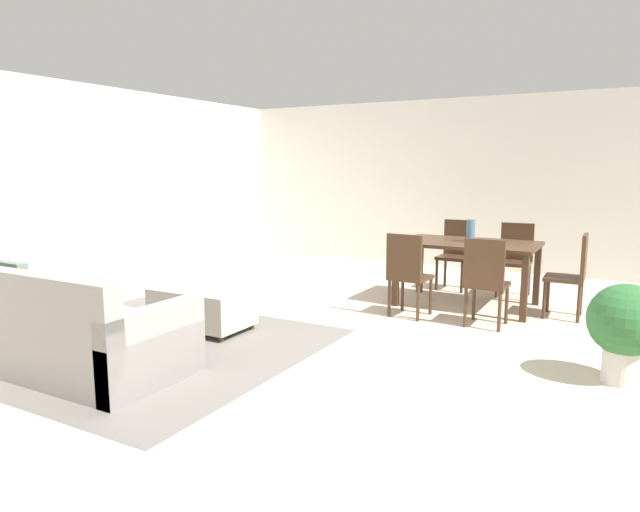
# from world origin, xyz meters

# --- Properties ---
(ground_plane) EXTENTS (10.80, 10.80, 0.00)m
(ground_plane) POSITION_xyz_m (0.00, 0.00, 0.00)
(ground_plane) COLOR beige
(wall_back) EXTENTS (9.00, 0.12, 2.70)m
(wall_back) POSITION_xyz_m (0.00, 5.00, 1.35)
(wall_back) COLOR silver
(wall_back) RESTS_ON ground_plane
(wall_left) EXTENTS (0.12, 11.00, 2.70)m
(wall_left) POSITION_xyz_m (-4.50, 0.50, 1.35)
(wall_left) COLOR silver
(wall_left) RESTS_ON ground_plane
(area_rug) EXTENTS (3.00, 2.80, 0.01)m
(area_rug) POSITION_xyz_m (-1.94, -0.52, 0.00)
(area_rug) COLOR slate
(area_rug) RESTS_ON ground_plane
(couch) EXTENTS (2.11, 0.96, 0.86)m
(couch) POSITION_xyz_m (-2.08, -1.25, 0.29)
(couch) COLOR gray
(couch) RESTS_ON ground_plane
(ottoman_table) EXTENTS (0.96, 0.58, 0.42)m
(ottoman_table) POSITION_xyz_m (-1.80, 0.16, 0.24)
(ottoman_table) COLOR #B7AD9E
(ottoman_table) RESTS_ON ground_plane
(dining_table) EXTENTS (1.57, 0.97, 0.76)m
(dining_table) POSITION_xyz_m (0.24, 2.46, 0.67)
(dining_table) COLOR #422B1C
(dining_table) RESTS_ON ground_plane
(dining_chair_near_left) EXTENTS (0.43, 0.43, 0.92)m
(dining_chair_near_left) POSITION_xyz_m (-0.18, 1.61, 0.52)
(dining_chair_near_left) COLOR #422B1C
(dining_chair_near_left) RESTS_ON ground_plane
(dining_chair_near_right) EXTENTS (0.40, 0.40, 0.92)m
(dining_chair_near_right) POSITION_xyz_m (0.65, 1.62, 0.52)
(dining_chair_near_right) COLOR #422B1C
(dining_chair_near_right) RESTS_ON ground_plane
(dining_chair_far_left) EXTENTS (0.41, 0.41, 0.92)m
(dining_chair_far_left) POSITION_xyz_m (-0.14, 3.35, 0.52)
(dining_chair_far_left) COLOR #422B1C
(dining_chair_far_left) RESTS_ON ground_plane
(dining_chair_far_right) EXTENTS (0.42, 0.42, 0.92)m
(dining_chair_far_right) POSITION_xyz_m (0.64, 3.28, 0.52)
(dining_chair_far_right) COLOR #422B1C
(dining_chair_far_right) RESTS_ON ground_plane
(dining_chair_head_east) EXTENTS (0.41, 0.41, 0.92)m
(dining_chair_head_east) POSITION_xyz_m (1.39, 2.45, 0.52)
(dining_chair_head_east) COLOR #422B1C
(dining_chair_head_east) RESTS_ON ground_plane
(vase_centerpiece) EXTENTS (0.10, 0.10, 0.26)m
(vase_centerpiece) POSITION_xyz_m (0.26, 2.50, 0.89)
(vase_centerpiece) COLOR slate
(vase_centerpiece) RESTS_ON dining_table
(potted_plant) EXTENTS (0.55, 0.55, 0.77)m
(potted_plant) POSITION_xyz_m (1.92, 0.60, 0.45)
(potted_plant) COLOR beige
(potted_plant) RESTS_ON ground_plane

